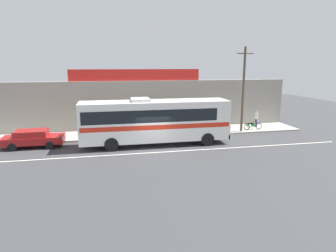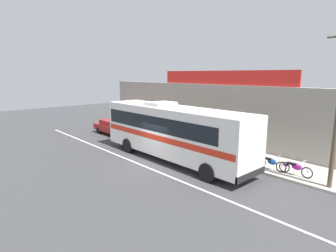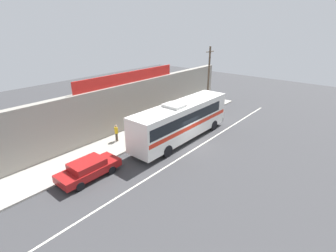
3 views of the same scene
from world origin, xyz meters
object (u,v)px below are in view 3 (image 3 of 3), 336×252
object	(u,v)px
parked_car	(89,169)
pedestrian_far_left	(207,97)
pedestrian_near_shop	(116,132)
intercity_bus	(181,119)
motorcycle_black	(210,104)
motorcycle_blue	(191,113)
motorcycle_purple	(196,110)
utility_pole	(208,79)

from	to	relation	value
parked_car	pedestrian_far_left	bearing A→B (deg)	8.04
pedestrian_near_shop	intercity_bus	bearing A→B (deg)	-44.63
motorcycle_black	pedestrian_far_left	bearing A→B (deg)	49.36
motorcycle_black	motorcycle_blue	size ratio (longest dim) A/B	1.01
motorcycle_purple	utility_pole	bearing A→B (deg)	-10.75
utility_pole	motorcycle_blue	distance (m)	4.85
utility_pole	motorcycle_black	bearing A→B (deg)	14.22
utility_pole	motorcycle_purple	distance (m)	4.08
motorcycle_purple	pedestrian_near_shop	world-z (taller)	pedestrian_near_shop
intercity_bus	utility_pole	distance (m)	9.35
utility_pole	motorcycle_black	world-z (taller)	utility_pole
intercity_bus	pedestrian_far_left	distance (m)	11.82
motorcycle_black	motorcycle_blue	world-z (taller)	same
intercity_bus	parked_car	distance (m)	9.56
intercity_bus	utility_pole	bearing A→B (deg)	16.16
parked_car	pedestrian_near_shop	bearing A→B (deg)	31.35
parked_car	motorcycle_purple	distance (m)	16.36
parked_car	pedestrian_near_shop	world-z (taller)	pedestrian_near_shop
motorcycle_blue	pedestrian_near_shop	bearing A→B (deg)	171.27
utility_pole	motorcycle_purple	size ratio (longest dim) A/B	4.19
intercity_bus	parked_car	xyz separation A→B (m)	(-9.40, 1.13, -1.33)
motorcycle_black	pedestrian_far_left	xyz separation A→B (m)	(0.99, 1.15, 0.54)
motorcycle_blue	motorcycle_purple	distance (m)	1.37
intercity_bus	pedestrian_far_left	size ratio (longest dim) A/B	7.05
parked_car	pedestrian_near_shop	xyz separation A→B (m)	(5.10, 3.11, 0.30)
motorcycle_blue	utility_pole	bearing A→B (deg)	-3.57
intercity_bus	utility_pole	size ratio (longest dim) A/B	1.51
motorcycle_purple	pedestrian_near_shop	bearing A→B (deg)	173.10
parked_car	motorcycle_purple	size ratio (longest dim) A/B	2.45
intercity_bus	parked_car	world-z (taller)	intercity_bus
motorcycle_blue	pedestrian_near_shop	distance (m)	9.93
intercity_bus	motorcycle_purple	bearing A→B (deg)	22.83
intercity_bus	motorcycle_purple	xyz separation A→B (m)	(6.87, 2.89, -1.50)
motorcycle_purple	pedestrian_near_shop	xyz separation A→B (m)	(-11.17, 1.35, 0.48)
intercity_bus	utility_pole	world-z (taller)	utility_pole
motorcycle_black	motorcycle_purple	distance (m)	3.22
intercity_bus	motorcycle_blue	xyz separation A→B (m)	(5.51, 2.74, -1.50)
parked_car	motorcycle_black	distance (m)	19.56
utility_pole	pedestrian_near_shop	world-z (taller)	utility_pole
pedestrian_far_left	pedestrian_near_shop	world-z (taller)	pedestrian_far_left
pedestrian_far_left	pedestrian_near_shop	size ratio (longest dim) A/B	1.07
intercity_bus	motorcycle_black	world-z (taller)	intercity_bus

